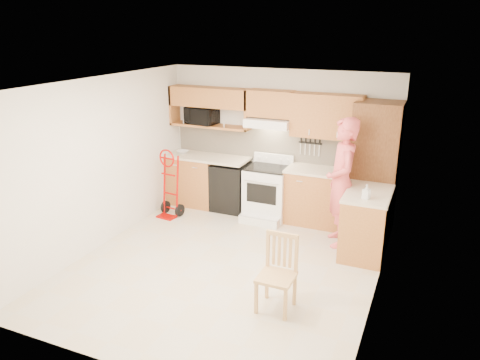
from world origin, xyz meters
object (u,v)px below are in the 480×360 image
Objects in this scene: person at (342,183)px; hand_truck at (168,187)px; dining_chair at (276,275)px; microwave at (202,116)px; range at (266,189)px.

hand_truck is (-2.93, -0.10, -0.43)m from person.
dining_chair is at bearing -31.02° from person.
hand_truck is (-0.23, -0.87, -1.10)m from microwave.
microwave is 0.28× the size of person.
person is 1.80× the size of hand_truck.
microwave is 1.42m from hand_truck.
microwave reaches higher than range.
microwave is at bearing 83.17° from hand_truck.
hand_truck is (-1.58, -0.59, 0.01)m from range.
microwave is 0.60× the size of dining_chair.
range is 0.54× the size of person.
hand_truck reaches higher than range.
person is 2.13m from dining_chair.
hand_truck is at bearing -159.36° from range.
dining_chair is (2.40, -2.80, -1.19)m from microwave.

